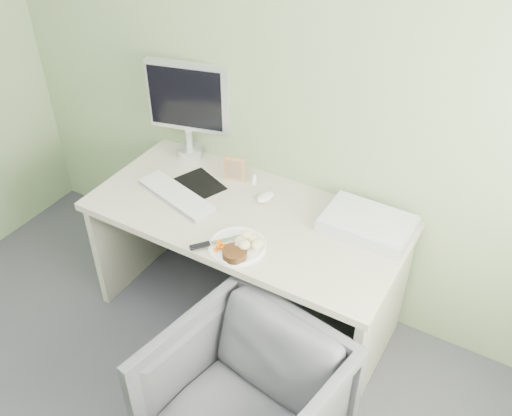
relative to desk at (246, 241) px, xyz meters
The scene contains 15 objects.
wall_back 0.89m from the desk, 90.00° to the left, with size 3.50×3.50×0.00m, color gray.
desk is the anchor object (origin of this frame).
plate 0.32m from the desk, 67.71° to the right, with size 0.27×0.27×0.01m, color white.
steak 0.40m from the desk, 67.35° to the right, with size 0.11×0.11×0.04m, color black.
potato_pile 0.34m from the desk, 58.49° to the right, with size 0.12×0.08×0.06m, color tan.
carrot_heap 0.38m from the desk, 80.25° to the right, with size 0.06×0.05×0.04m, color #FF6205.
steak_knife 0.38m from the desk, 92.76° to the right, with size 0.18×0.21×0.02m.
mousepad 0.40m from the desk, 168.20° to the left, with size 0.26×0.23×0.00m, color black.
keyboard 0.43m from the desk, 169.58° to the right, with size 0.48×0.14×0.02m, color white.
computer_mouse 0.25m from the desk, 78.14° to the left, with size 0.06×0.11×0.04m, color white.
photo_frame 0.39m from the desk, 132.54° to the left, with size 0.12×0.01×0.14m, color #A2714B.
eyedrop_bottle 0.34m from the desk, 111.31° to the left, with size 0.02×0.02×0.07m.
scanner 0.64m from the desk, 17.96° to the left, with size 0.43×0.28×0.07m, color #A5A8AC.
monitor 0.81m from the desk, 150.20° to the left, with size 0.46×0.18×0.56m.
desk_chair 0.85m from the desk, 59.58° to the right, with size 0.71×0.73×0.67m, color #3B3B40.
Camera 1 is at (1.18, -0.28, 2.49)m, focal length 40.00 mm.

